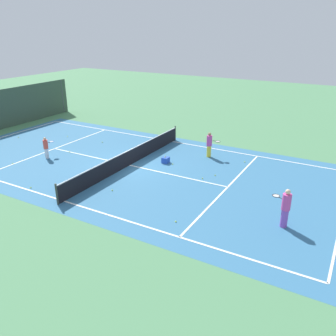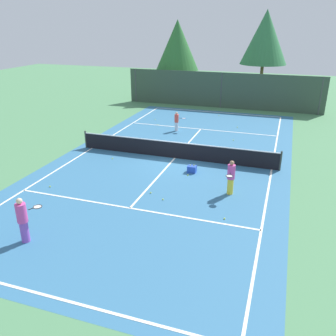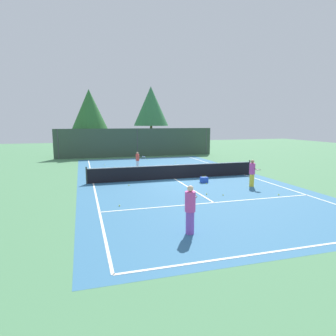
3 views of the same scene
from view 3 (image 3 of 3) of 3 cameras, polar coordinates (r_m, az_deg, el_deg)
name	(u,v)px [view 3 (image 3 of 3)]	position (r m, az deg, el deg)	size (l,w,h in m)	color
ground_plane	(174,179)	(20.60, 1.26, -2.11)	(80.00, 80.00, 0.00)	#4C8456
court_surface	(174,179)	(20.60, 1.26, -2.11)	(13.00, 25.00, 0.01)	teal
tennis_net	(175,172)	(20.51, 1.27, -0.71)	(11.90, 0.10, 1.10)	#333833
perimeter_fence	(137,143)	(33.91, -5.94, 4.91)	(18.00, 0.12, 3.20)	#384C3D
tree_0	(151,106)	(40.29, -3.31, 11.80)	(4.64, 4.64, 8.57)	brown
tree_1	(89,110)	(35.98, -14.93, 10.72)	(4.26, 4.26, 7.64)	brown
player_0	(138,160)	(25.29, -5.86, 1.57)	(0.88, 0.37, 1.40)	silver
player_1	(252,173)	(18.78, 15.93, -0.90)	(0.35, 0.92, 1.65)	yellow
player_2	(190,209)	(10.51, 4.30, -7.89)	(0.71, 0.92, 1.76)	purple
ball_crate	(204,180)	(19.50, 6.97, -2.26)	(0.45, 0.38, 0.43)	blue
tennis_ball_0	(115,167)	(26.15, -10.25, 0.18)	(0.07, 0.07, 0.07)	#CCE533
tennis_ball_1	(175,163)	(28.56, 1.42, 1.05)	(0.07, 0.07, 0.07)	#CCE533
tennis_ball_2	(129,185)	(18.57, -7.57, -3.31)	(0.07, 0.07, 0.07)	#CCE533
tennis_ball_3	(95,176)	(22.26, -13.93, -1.46)	(0.07, 0.07, 0.07)	#CCE533
tennis_ball_4	(189,167)	(25.57, 4.10, 0.11)	(0.07, 0.07, 0.07)	#CCE533
tennis_ball_5	(105,165)	(27.48, -12.14, 0.54)	(0.07, 0.07, 0.07)	#CCE533
tennis_ball_6	(223,195)	(16.26, 10.58, -5.14)	(0.07, 0.07, 0.07)	#CCE533
tennis_ball_7	(157,168)	(25.28, -2.23, 0.02)	(0.07, 0.07, 0.07)	#CCE533
tennis_ball_8	(206,184)	(19.02, 7.42, -3.01)	(0.07, 0.07, 0.07)	#CCE533
tennis_ball_9	(207,194)	(16.34, 7.47, -4.99)	(0.07, 0.07, 0.07)	#CCE533
tennis_ball_10	(279,195)	(17.13, 20.59, -4.85)	(0.07, 0.07, 0.07)	#CCE533
tennis_ball_11	(148,159)	(31.06, -3.92, 1.67)	(0.07, 0.07, 0.07)	#CCE533
tennis_ball_12	(119,206)	(14.20, -9.35, -7.17)	(0.07, 0.07, 0.07)	#CCE533
tennis_ball_13	(132,181)	(19.93, -7.04, -2.46)	(0.07, 0.07, 0.07)	#CCE533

